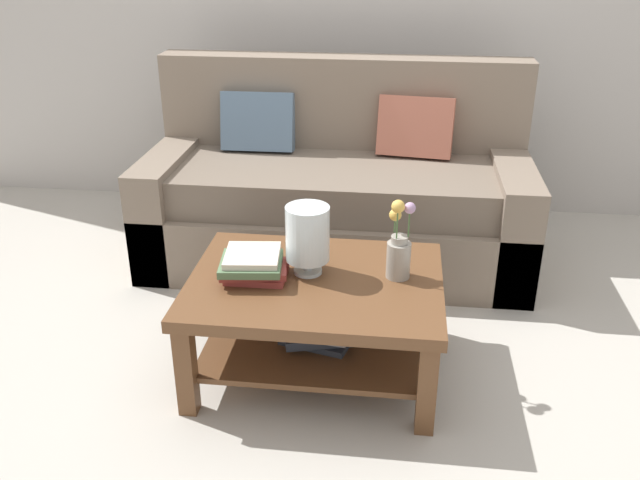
{
  "coord_description": "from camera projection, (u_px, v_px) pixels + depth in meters",
  "views": [
    {
      "loc": [
        0.3,
        -2.68,
        1.72
      ],
      "look_at": [
        -0.01,
        -0.16,
        0.53
      ],
      "focal_mm": 38.1,
      "sensor_mm": 36.0,
      "label": 1
    }
  ],
  "objects": [
    {
      "name": "book_stack_main",
      "position": [
        253.0,
        266.0,
        2.69
      ],
      "size": [
        0.29,
        0.26,
        0.11
      ],
      "color": "#993833",
      "rests_on": "coffee_table"
    },
    {
      "name": "coffee_table",
      "position": [
        316.0,
        305.0,
        2.75
      ],
      "size": [
        1.01,
        0.78,
        0.43
      ],
      "color": "brown",
      "rests_on": "ground"
    },
    {
      "name": "glass_hurricane_vase",
      "position": [
        308.0,
        235.0,
        2.68
      ],
      "size": [
        0.18,
        0.18,
        0.29
      ],
      "color": "silver",
      "rests_on": "coffee_table"
    },
    {
      "name": "couch",
      "position": [
        337.0,
        194.0,
        3.73
      ],
      "size": [
        2.04,
        0.9,
        1.06
      ],
      "color": "#7A6B5B",
      "rests_on": "ground"
    },
    {
      "name": "ground_plane",
      "position": [
        327.0,
        329.0,
        3.17
      ],
      "size": [
        10.0,
        10.0,
        0.0
      ],
      "primitive_type": "plane",
      "color": "#B7B2A8"
    },
    {
      "name": "flower_pitcher",
      "position": [
        399.0,
        249.0,
        2.67
      ],
      "size": [
        0.1,
        0.11,
        0.34
      ],
      "color": "#9E998E",
      "rests_on": "coffee_table"
    }
  ]
}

